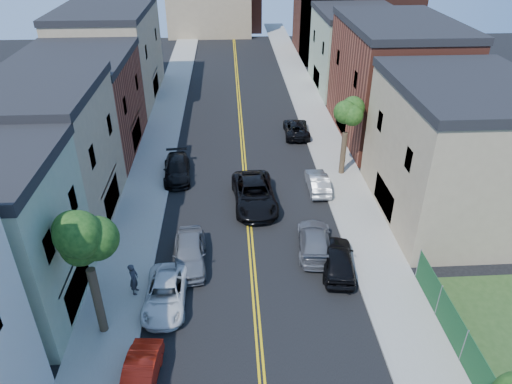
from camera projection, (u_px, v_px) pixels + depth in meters
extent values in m
cube|color=gray|center=(161.00, 130.00, 46.57)|extent=(3.20, 100.00, 0.15)
cube|color=gray|center=(320.00, 126.00, 47.37)|extent=(3.20, 100.00, 0.15)
cube|color=gray|center=(179.00, 129.00, 46.66)|extent=(0.30, 100.00, 0.15)
cube|color=gray|center=(302.00, 126.00, 47.28)|extent=(0.30, 100.00, 0.15)
cube|color=#998466|center=(36.00, 160.00, 31.13)|extent=(9.00, 10.00, 9.00)
cube|color=brown|center=(81.00, 108.00, 40.81)|extent=(9.00, 12.00, 8.00)
cube|color=#998466|center=(112.00, 56.00, 52.43)|extent=(9.00, 16.00, 9.50)
cube|color=#998466|center=(456.00, 155.00, 31.70)|extent=(9.00, 12.00, 9.00)
cube|color=brown|center=(393.00, 83.00, 43.45)|extent=(9.00, 14.00, 10.00)
cube|color=gray|center=(355.00, 52.00, 55.83)|extent=(9.00, 12.00, 8.50)
cube|color=#4C2319|center=(354.00, 12.00, 68.83)|extent=(16.00, 14.00, 12.00)
cube|color=brown|center=(232.00, 0.00, 83.88)|extent=(10.00, 8.00, 10.00)
cube|color=#143F1E|center=(479.00, 373.00, 20.79)|extent=(0.04, 15.00, 1.90)
cylinder|color=#37261B|center=(98.00, 301.00, 23.22)|extent=(0.44, 0.44, 3.96)
sphere|color=#11330E|center=(81.00, 229.00, 21.01)|extent=(5.20, 5.20, 5.20)
sphere|color=#11330E|center=(86.00, 214.00, 20.17)|extent=(3.90, 3.90, 3.90)
sphere|color=#11330E|center=(75.00, 232.00, 21.70)|extent=(3.64, 3.64, 3.64)
cylinder|color=#37261B|center=(343.00, 153.00, 37.86)|extent=(0.44, 0.44, 3.52)
sphere|color=#11330E|center=(348.00, 109.00, 35.95)|extent=(4.40, 4.40, 4.40)
sphere|color=#11330E|center=(356.00, 99.00, 35.23)|extent=(3.30, 3.30, 3.30)
sphere|color=#11330E|center=(340.00, 113.00, 36.53)|extent=(3.08, 3.08, 3.08)
imported|color=red|center=(140.00, 377.00, 21.16)|extent=(1.74, 4.12, 1.32)
imported|color=silver|center=(166.00, 294.00, 25.70)|extent=(2.30, 4.88, 1.35)
imported|color=slate|center=(190.00, 253.00, 28.57)|extent=(2.16, 4.93, 1.65)
imported|color=black|center=(177.00, 169.00, 38.05)|extent=(2.44, 5.24, 1.48)
imported|color=slate|center=(314.00, 240.00, 29.80)|extent=(2.61, 5.25, 1.47)
imported|color=black|center=(338.00, 259.00, 28.08)|extent=(2.48, 4.89, 1.59)
imported|color=#A3A6AA|center=(318.00, 182.00, 36.30)|extent=(1.46, 4.16, 1.37)
imported|color=black|center=(296.00, 128.00, 45.30)|extent=(2.42, 4.98, 1.36)
imported|color=black|center=(254.00, 194.00, 34.36)|extent=(3.32, 6.58, 1.79)
imported|color=#2A2A32|center=(134.00, 279.00, 26.08)|extent=(0.54, 0.76, 1.96)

